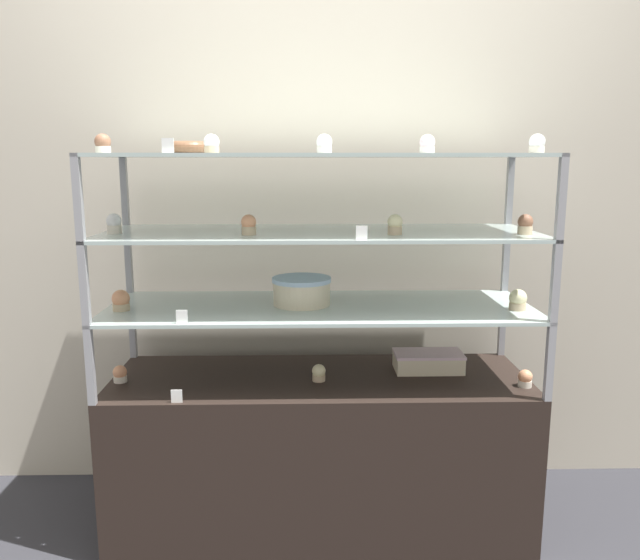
{
  "coord_description": "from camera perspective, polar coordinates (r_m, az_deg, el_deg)",
  "views": [
    {
      "loc": [
        -0.05,
        -2.18,
        1.36
      ],
      "look_at": [
        0.0,
        0.0,
        0.94
      ],
      "focal_mm": 35.0,
      "sensor_mm": 36.0,
      "label": 1
    }
  ],
  "objects": [
    {
      "name": "cupcake_13",
      "position": [
        2.18,
        19.22,
        11.65
      ],
      "size": [
        0.05,
        0.05,
        0.06
      ],
      "color": "beige",
      "rests_on": "display_riser_upper"
    },
    {
      "name": "cupcake_10",
      "position": [
        2.1,
        -9.89,
        12.14
      ],
      "size": [
        0.05,
        0.05,
        0.06
      ],
      "color": "#CCB28C",
      "rests_on": "display_riser_upper"
    },
    {
      "name": "cupcake_2",
      "position": [
        2.32,
        18.24,
        -8.56
      ],
      "size": [
        0.05,
        0.05,
        0.06
      ],
      "color": "beige",
      "rests_on": "display_base"
    },
    {
      "name": "display_riser_lower",
      "position": [
        2.24,
        0.0,
        -2.7
      ],
      "size": [
        1.51,
        0.52,
        0.27
      ],
      "color": "#99999E",
      "rests_on": "display_base"
    },
    {
      "name": "cupcake_6",
      "position": [
        2.1,
        -6.54,
        5.03
      ],
      "size": [
        0.05,
        0.05,
        0.07
      ],
      "color": "#CCB28C",
      "rests_on": "display_riser_middle"
    },
    {
      "name": "donut_glazed",
      "position": [
        2.26,
        -11.87,
        11.76
      ],
      "size": [
        0.15,
        0.15,
        0.04
      ],
      "color": "brown",
      "rests_on": "display_riser_upper"
    },
    {
      "name": "cupcake_8",
      "position": [
        2.21,
        18.25,
        4.84
      ],
      "size": [
        0.05,
        0.05,
        0.07
      ],
      "color": "#CCB28C",
      "rests_on": "display_riser_middle"
    },
    {
      "name": "display_riser_upper",
      "position": [
        2.18,
        0.0,
        11.1
      ],
      "size": [
        1.51,
        0.52,
        0.27
      ],
      "color": "#99999E",
      "rests_on": "display_riser_middle"
    },
    {
      "name": "layer_cake_centerpiece",
      "position": [
        2.24,
        -1.68,
        -1.01
      ],
      "size": [
        0.21,
        0.21,
        0.1
      ],
      "color": "beige",
      "rests_on": "display_riser_lower"
    },
    {
      "name": "cupcake_4",
      "position": [
        2.27,
        17.64,
        -1.77
      ],
      "size": [
        0.06,
        0.06,
        0.07
      ],
      "color": "#CCB28C",
      "rests_on": "display_riser_lower"
    },
    {
      "name": "cupcake_0",
      "position": [
        2.36,
        -17.82,
        -8.19
      ],
      "size": [
        0.05,
        0.05,
        0.06
      ],
      "color": "beige",
      "rests_on": "display_base"
    },
    {
      "name": "sheet_cake_frosted",
      "position": [
        2.4,
        9.86,
        -7.34
      ],
      "size": [
        0.26,
        0.14,
        0.07
      ],
      "color": "beige",
      "rests_on": "display_base"
    },
    {
      "name": "price_tag_0",
      "position": [
        2.12,
        -12.97,
        -10.32
      ],
      "size": [
        0.04,
        0.0,
        0.04
      ],
      "color": "white",
      "rests_on": "display_base"
    },
    {
      "name": "price_tag_1",
      "position": [
        2.03,
        -12.52,
        -3.31
      ],
      "size": [
        0.04,
        0.0,
        0.04
      ],
      "color": "white",
      "rests_on": "display_riser_lower"
    },
    {
      "name": "cupcake_11",
      "position": [
        2.07,
        0.39,
        12.31
      ],
      "size": [
        0.05,
        0.05,
        0.06
      ],
      "color": "white",
      "rests_on": "display_riser_upper"
    },
    {
      "name": "ground_plane",
      "position": [
        2.56,
        0.0,
        -21.13
      ],
      "size": [
        20.0,
        20.0,
        0.0
      ],
      "primitive_type": "plane",
      "color": "#2D2D33"
    },
    {
      "name": "back_wall",
      "position": [
        2.58,
        -0.22,
        9.55
      ],
      "size": [
        8.0,
        0.05,
        2.6
      ],
      "color": "beige",
      "rests_on": "ground_plane"
    },
    {
      "name": "price_tag_3",
      "position": [
        1.98,
        -13.75,
        11.87
      ],
      "size": [
        0.04,
        0.0,
        0.04
      ],
      "color": "white",
      "rests_on": "display_riser_upper"
    },
    {
      "name": "cupcake_9",
      "position": [
        2.17,
        -19.25,
        11.66
      ],
      "size": [
        0.05,
        0.05,
        0.06
      ],
      "color": "beige",
      "rests_on": "display_riser_upper"
    },
    {
      "name": "display_riser_middle",
      "position": [
        2.19,
        0.0,
        4.11
      ],
      "size": [
        1.51,
        0.52,
        0.27
      ],
      "color": "#99999E",
      "rests_on": "display_riser_lower"
    },
    {
      "name": "cupcake_3",
      "position": [
        2.26,
        -17.74,
        -1.82
      ],
      "size": [
        0.06,
        0.06,
        0.07
      ],
      "color": "#CCB28C",
      "rests_on": "display_riser_lower"
    },
    {
      "name": "cupcake_5",
      "position": [
        2.24,
        -18.32,
        4.91
      ],
      "size": [
        0.05,
        0.05,
        0.07
      ],
      "color": "beige",
      "rests_on": "display_riser_middle"
    },
    {
      "name": "cupcake_1",
      "position": [
        2.26,
        -0.11,
        -8.5
      ],
      "size": [
        0.05,
        0.05,
        0.06
      ],
      "color": "#CCB28C",
      "rests_on": "display_base"
    },
    {
      "name": "price_tag_2",
      "position": [
        1.96,
        3.83,
        4.33
      ],
      "size": [
        0.04,
        0.0,
        0.04
      ],
      "color": "white",
      "rests_on": "display_riser_middle"
    },
    {
      "name": "cupcake_12",
      "position": [
        2.14,
        9.78,
        12.11
      ],
      "size": [
        0.05,
        0.05,
        0.06
      ],
      "color": "white",
      "rests_on": "display_riser_upper"
    },
    {
      "name": "display_base",
      "position": [
        2.42,
        0.0,
        -15.29
      ],
      "size": [
        1.51,
        0.52,
        0.58
      ],
      "color": "black",
      "rests_on": "ground_plane"
    },
    {
      "name": "cupcake_7",
      "position": [
        2.1,
        6.87,
        5.04
      ],
      "size": [
        0.05,
        0.05,
        0.07
      ],
      "color": "#CCB28C",
      "rests_on": "display_riser_middle"
    }
  ]
}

